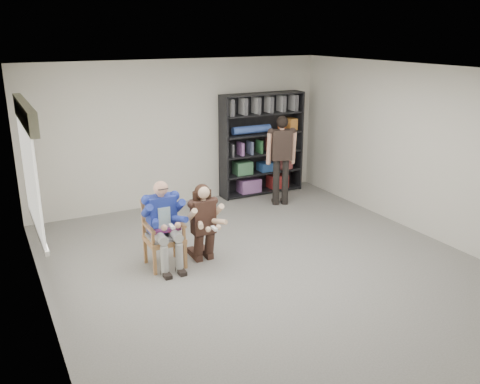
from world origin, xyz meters
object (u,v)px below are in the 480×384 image
kneeling_woman (204,224)px  standing_man (281,161)px  bookshelf (262,144)px  armchair (164,234)px  seated_man (164,224)px

kneeling_woman → standing_man: bearing=35.7°
bookshelf → kneeling_woman: bearing=-133.7°
armchair → seated_man: 0.15m
armchair → standing_man: standing_man is taller
armchair → standing_man: 3.37m
kneeling_woman → bookshelf: (2.42, 2.53, 0.46)m
standing_man → kneeling_woman: bearing=-125.2°
armchair → bookshelf: bearing=38.9°
seated_man → kneeling_woman: size_ratio=1.09×
seated_man → standing_man: (2.96, 1.58, 0.23)m
seated_man → standing_man: standing_man is taller
armchair → seated_man: size_ratio=0.77×
armchair → kneeling_woman: 0.60m
armchair → bookshelf: bookshelf is taller
bookshelf → standing_man: size_ratio=1.19×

